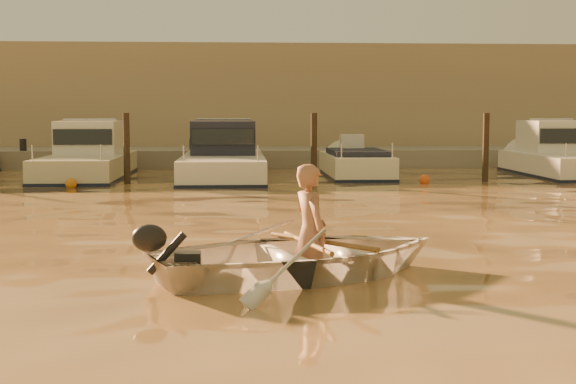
{
  "coord_description": "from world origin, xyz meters",
  "views": [
    {
      "loc": [
        -2.35,
        -9.0,
        2.03
      ],
      "look_at": [
        -1.56,
        3.74,
        0.75
      ],
      "focal_mm": 50.0,
      "sensor_mm": 36.0,
      "label": 1
    }
  ],
  "objects": [
    {
      "name": "piling_1",
      "position": [
        -5.5,
        13.8,
        0.9
      ],
      "size": [
        0.18,
        0.18,
        2.2
      ],
      "primitive_type": "cylinder",
      "color": "#2D2319",
      "rests_on": "ground_plane"
    },
    {
      "name": "fender_d",
      "position": [
        2.95,
        13.5,
        0.1
      ],
      "size": [
        0.3,
        0.3,
        0.3
      ],
      "primitive_type": "sphere",
      "color": "#E5561B",
      "rests_on": "ground_plane"
    },
    {
      "name": "moored_boat_3",
      "position": [
        1.33,
        16.0,
        0.22
      ],
      "size": [
        1.84,
        5.4,
        0.95
      ],
      "primitive_type": null,
      "color": "beige",
      "rests_on": "ground_plane"
    },
    {
      "name": "piling_2",
      "position": [
        -0.2,
        13.8,
        0.9
      ],
      "size": [
        0.18,
        0.18,
        2.2
      ],
      "primitive_type": "cylinder",
      "color": "#2D2319",
      "rests_on": "ground_plane"
    },
    {
      "name": "dinghy",
      "position": [
        -1.56,
        0.74,
        0.27
      ],
      "size": [
        4.47,
        3.85,
        0.78
      ],
      "primitive_type": "imported",
      "rotation": [
        0.0,
        0.0,
        1.93
      ],
      "color": "silver",
      "rests_on": "ground_plane"
    },
    {
      "name": "moored_boat_4",
      "position": [
        7.81,
        16.0,
        0.62
      ],
      "size": [
        2.02,
        6.3,
        1.75
      ],
      "primitive_type": null,
      "color": "white",
      "rests_on": "ground_plane"
    },
    {
      "name": "ground_plane",
      "position": [
        0.0,
        0.0,
        0.0
      ],
      "size": [
        160.0,
        160.0,
        0.0
      ],
      "primitive_type": "plane",
      "color": "olive",
      "rests_on": "ground"
    },
    {
      "name": "moored_boat_2",
      "position": [
        -2.83,
        16.0,
        0.62
      ],
      "size": [
        2.47,
        8.22,
        1.75
      ],
      "primitive_type": null,
      "color": "white",
      "rests_on": "ground_plane"
    },
    {
      "name": "fender_c",
      "position": [
        -2.56,
        13.11,
        0.1
      ],
      "size": [
        0.3,
        0.3,
        0.3
      ],
      "primitive_type": "sphere",
      "color": "silver",
      "rests_on": "ground_plane"
    },
    {
      "name": "quay",
      "position": [
        0.0,
        21.5,
        0.15
      ],
      "size": [
        52.0,
        4.0,
        1.0
      ],
      "primitive_type": "cube",
      "color": "gray",
      "rests_on": "ground_plane"
    },
    {
      "name": "oar_starboard",
      "position": [
        -1.52,
        0.76,
        0.42
      ],
      "size": [
        0.45,
        2.07,
        0.13
      ],
      "primitive_type": "cylinder",
      "rotation": [
        1.54,
        0.0,
        0.19
      ],
      "color": "brown",
      "rests_on": "dinghy"
    },
    {
      "name": "oar_port",
      "position": [
        -1.33,
        0.83,
        0.42
      ],
      "size": [
        1.19,
        1.8,
        0.13
      ],
      "primitive_type": "cylinder",
      "rotation": [
        1.54,
        0.0,
        0.57
      ],
      "color": "brown",
      "rests_on": "dinghy"
    },
    {
      "name": "fender_b",
      "position": [
        -6.87,
        12.82,
        0.1
      ],
      "size": [
        0.3,
        0.3,
        0.3
      ],
      "primitive_type": "sphere",
      "color": "orange",
      "rests_on": "ground_plane"
    },
    {
      "name": "moored_boat_1",
      "position": [
        -7.03,
        16.0,
        0.62
      ],
      "size": [
        2.3,
        6.83,
        1.75
      ],
      "primitive_type": null,
      "color": "beige",
      "rests_on": "ground_plane"
    },
    {
      "name": "piling_3",
      "position": [
        4.8,
        13.8,
        0.9
      ],
      "size": [
        0.18,
        0.18,
        2.2
      ],
      "primitive_type": "cylinder",
      "color": "#2D2319",
      "rests_on": "ground_plane"
    },
    {
      "name": "outboard_motor",
      "position": [
        -2.97,
        0.21,
        0.28
      ],
      "size": [
        0.98,
        0.69,
        0.7
      ],
      "primitive_type": null,
      "rotation": [
        0.0,
        0.0,
        0.36
      ],
      "color": "black",
      "rests_on": "dinghy"
    },
    {
      "name": "waterfront_building",
      "position": [
        0.0,
        27.0,
        2.4
      ],
      "size": [
        46.0,
        7.0,
        4.8
      ],
      "primitive_type": "cube",
      "color": "#9E8466",
      "rests_on": "quay"
    },
    {
      "name": "person",
      "position": [
        -1.47,
        0.78,
        0.55
      ],
      "size": [
        0.6,
        0.72,
        1.69
      ],
      "primitive_type": "imported",
      "rotation": [
        0.0,
        0.0,
        1.93
      ],
      "color": "#A16B50",
      "rests_on": "dinghy"
    }
  ]
}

